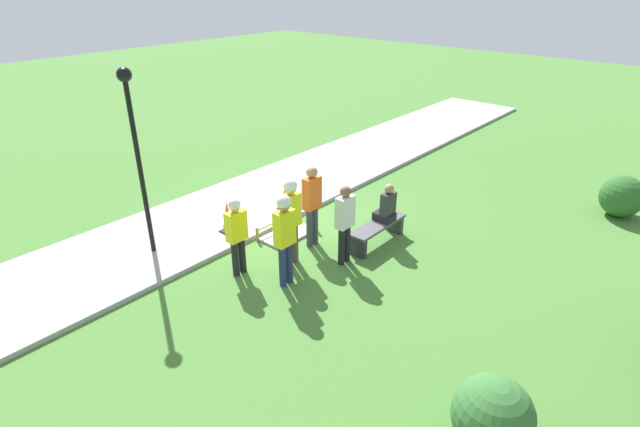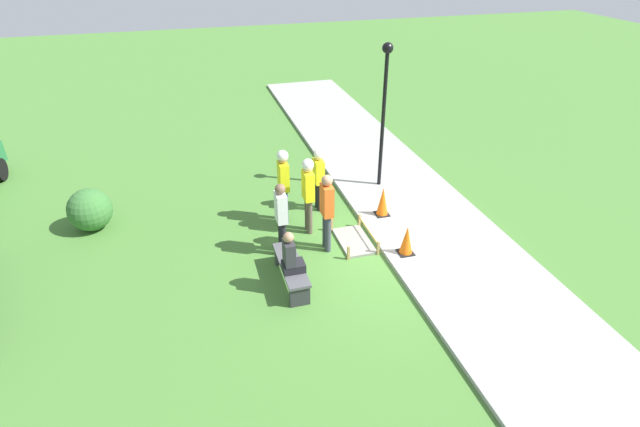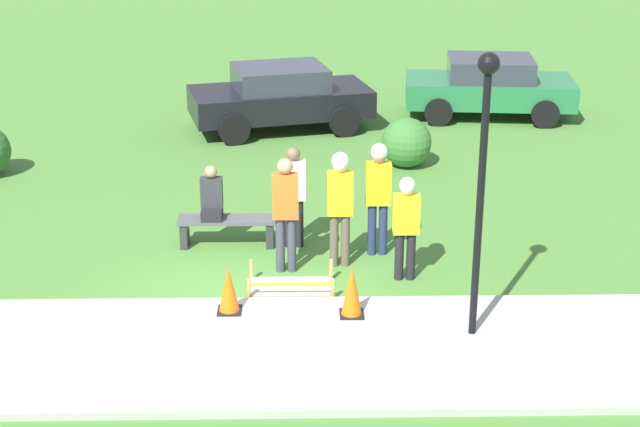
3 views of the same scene
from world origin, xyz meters
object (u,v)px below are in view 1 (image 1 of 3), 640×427
Objects in this scene: traffic_cone_far_patch at (228,217)px; bystander_in_orange_shirt at (312,201)px; bystander_in_gray_shirt at (345,220)px; worker_supervisor at (237,231)px; person_seated_on_bench at (387,207)px; worker_trainee at (291,214)px; park_bench at (377,230)px; worker_assistant at (285,232)px; lamppost_near at (135,137)px; traffic_cone_near_patch at (286,196)px.

traffic_cone_far_patch is 0.40× the size of bystander_in_orange_shirt.
traffic_cone_far_patch is 0.43× the size of bystander_in_gray_shirt.
worker_supervisor is 0.96× the size of bystander_in_gray_shirt.
worker_trainee is (2.09, -0.91, 0.31)m from person_seated_on_bench.
bystander_in_gray_shirt is at bearing 132.55° from worker_trainee.
worker_supervisor reaches higher than park_bench.
worker_assistant reaches higher than park_bench.
worker_supervisor is at bearing -28.12° from worker_trainee.
park_bench is 0.86× the size of worker_trainee.
traffic_cone_near_patch is at bearing 168.13° from lamppost_near.
worker_assistant reaches higher than bystander_in_gray_shirt.
worker_assistant is 0.77m from worker_trainee.
lamppost_near is at bearing -41.86° from person_seated_on_bench.
worker_assistant is at bearing -9.45° from park_bench.
worker_assistant is (2.27, 2.24, 0.71)m from traffic_cone_near_patch.
traffic_cone_far_patch is at bearing -61.43° from bystander_in_orange_shirt.
lamppost_near is (0.73, -1.97, 1.65)m from worker_supervisor.
traffic_cone_far_patch is at bearing -102.67° from worker_assistant.
traffic_cone_far_patch is 2.07m from bystander_in_orange_shirt.
worker_trainee is 1.02× the size of bystander_in_orange_shirt.
worker_supervisor is 2.67m from lamppost_near.
bystander_in_orange_shirt reaches higher than person_seated_on_bench.
bystander_in_orange_shirt is at bearing 118.57° from traffic_cone_far_patch.
traffic_cone_near_patch is 0.18× the size of lamppost_near.
worker_trainee is at bearing -144.83° from worker_assistant.
park_bench is at bearing 124.85° from traffic_cone_far_patch.
park_bench is at bearing 153.95° from worker_supervisor.
worker_supervisor is (2.62, 1.27, 0.54)m from traffic_cone_near_patch.
lamppost_near reaches higher than worker_supervisor.
worker_assistant is at bearing 110.01° from worker_supervisor.
traffic_cone_near_patch is 0.77× the size of person_seated_on_bench.
worker_trainee is at bearing 92.87° from traffic_cone_far_patch.
worker_trainee is 1.10m from bystander_in_gray_shirt.
bystander_in_gray_shirt reaches higher than park_bench.
traffic_cone_far_patch is at bearing -52.44° from person_seated_on_bench.
traffic_cone_near_patch is at bearing 175.35° from traffic_cone_far_patch.
bystander_in_orange_shirt is (-1.83, 0.33, 0.09)m from worker_supervisor.
worker_assistant is at bearing 35.17° from worker_trainee.
lamppost_near reaches higher than person_seated_on_bench.
person_seated_on_bench is (-0.45, 2.70, 0.40)m from traffic_cone_near_patch.
traffic_cone_far_patch is 0.45× the size of worker_supervisor.
traffic_cone_far_patch is at bearing -55.15° from park_bench.
bystander_in_gray_shirt is (-1.36, 0.35, -0.17)m from worker_assistant.
traffic_cone_near_patch is at bearing -80.48° from person_seated_on_bench.
worker_assistant reaches higher than worker_supervisor.
worker_trainee is 0.87m from bystander_in_orange_shirt.
worker_supervisor reaches higher than traffic_cone_near_patch.
bystander_in_orange_shirt is at bearing -156.55° from worker_assistant.
traffic_cone_far_patch is 2.75m from lamppost_near.
worker_trainee is (1.85, -0.86, 0.81)m from park_bench.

